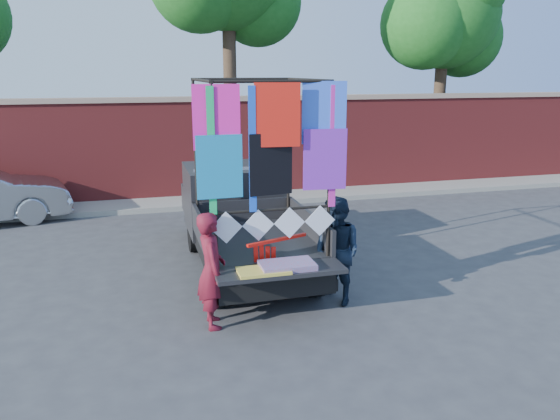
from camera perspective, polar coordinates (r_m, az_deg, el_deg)
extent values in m
plane|color=#38383A|center=(7.91, -1.38, -9.84)|extent=(90.00, 90.00, 0.00)
cube|color=maroon|center=(14.25, -8.21, 6.19)|extent=(30.00, 0.35, 2.50)
cube|color=gray|center=(14.13, -8.40, 11.41)|extent=(30.00, 0.45, 0.12)
cube|color=gray|center=(13.79, -7.67, 0.90)|extent=(30.00, 1.20, 0.12)
cylinder|color=#38281C|center=(15.46, -5.22, 12.42)|extent=(0.36, 0.36, 5.46)
sphere|color=#1B5E1B|center=(16.12, -2.32, 20.87)|extent=(2.40, 2.40, 2.40)
cylinder|color=#38281C|center=(17.81, 16.26, 10.70)|extent=(0.36, 0.36, 4.55)
sphere|color=#1B5E1B|center=(17.85, 16.87, 19.04)|extent=(3.20, 3.20, 3.20)
sphere|color=#1B5E1B|center=(18.62, 18.51, 16.69)|extent=(2.40, 2.40, 2.40)
sphere|color=#1B5E1B|center=(17.17, 14.95, 18.28)|extent=(2.60, 2.60, 2.60)
cylinder|color=black|center=(10.16, -8.92, -2.59)|extent=(0.21, 0.62, 0.62)
cylinder|color=black|center=(7.80, -6.78, -7.85)|extent=(0.21, 0.62, 0.62)
cylinder|color=black|center=(10.41, -0.92, -2.01)|extent=(0.21, 0.62, 0.62)
cylinder|color=black|center=(8.11, 3.53, -6.86)|extent=(0.21, 0.62, 0.62)
cube|color=black|center=(8.98, -3.37, -3.65)|extent=(1.59, 3.93, 0.28)
cube|color=black|center=(8.25, -2.38, -3.37)|extent=(1.68, 2.15, 0.09)
cube|color=black|center=(8.06, -8.12, -2.42)|extent=(0.06, 2.15, 0.42)
cube|color=black|center=(8.40, 3.08, -1.59)|extent=(0.06, 2.15, 0.42)
cube|color=black|center=(9.19, -3.87, -0.21)|extent=(1.68, 0.06, 0.42)
cube|color=black|center=(10.04, -4.90, 1.31)|extent=(1.68, 1.50, 1.17)
cube|color=#8C9EAD|center=(9.56, -4.49, 2.94)|extent=(1.50, 0.06, 0.51)
cube|color=#8C9EAD|center=(10.68, -5.61, 3.11)|extent=(1.50, 0.09, 0.65)
cube|color=black|center=(11.08, -5.84, 1.29)|extent=(1.64, 0.84, 0.51)
cube|color=black|center=(7.05, 0.01, -6.37)|extent=(1.68, 0.51, 0.06)
cube|color=black|center=(7.37, -0.44, -8.38)|extent=(1.73, 0.14, 0.17)
cylinder|color=black|center=(6.88, -6.90, 3.39)|extent=(0.05, 0.05, 2.34)
cylinder|color=black|center=(8.80, -8.80, 5.72)|extent=(0.05, 0.05, 2.34)
cylinder|color=black|center=(7.25, 5.19, 4.00)|extent=(0.05, 0.05, 2.34)
cylinder|color=black|center=(9.09, 0.89, 6.17)|extent=(0.05, 0.05, 2.34)
cylinder|color=black|center=(6.91, -0.73, 13.30)|extent=(1.59, 0.04, 0.04)
cylinder|color=black|center=(8.82, -4.01, 13.50)|extent=(1.59, 0.04, 0.04)
cylinder|color=black|center=(7.73, -8.27, 13.27)|extent=(0.04, 2.01, 0.04)
cylinder|color=black|center=(8.06, 2.90, 13.44)|extent=(0.04, 2.01, 0.04)
cylinder|color=black|center=(7.13, -0.68, 0.03)|extent=(1.59, 0.04, 0.04)
cube|color=#FF1CA6|center=(6.77, -6.51, 9.62)|extent=(0.58, 0.01, 0.79)
cube|color=red|center=(6.87, -0.60, 9.78)|extent=(0.58, 0.01, 0.79)
cube|color=#3567FF|center=(7.12, 4.88, 9.89)|extent=(0.58, 0.01, 0.79)
cube|color=#1793D3|center=(6.81, -6.32, 4.49)|extent=(0.58, 0.01, 0.79)
cube|color=black|center=(6.98, -0.66, 4.83)|extent=(0.58, 0.01, 0.79)
cube|color=purple|center=(7.15, 4.88, 5.01)|extent=(0.58, 0.01, 0.79)
cube|color=#18C668|center=(6.78, -7.17, 6.03)|extent=(0.09, 0.01, 1.59)
cube|color=#F228B9|center=(7.18, 5.57, 6.53)|extent=(0.09, 0.01, 1.59)
cube|color=blue|center=(6.87, -2.90, 6.23)|extent=(0.09, 0.01, 1.59)
cube|color=white|center=(7.02, -5.65, -1.84)|extent=(0.42, 0.01, 0.42)
cube|color=white|center=(7.10, -2.28, -1.60)|extent=(0.42, 0.01, 0.42)
cube|color=white|center=(7.20, 1.01, -1.36)|extent=(0.42, 0.01, 0.42)
cube|color=white|center=(7.33, 4.19, -1.12)|extent=(0.42, 0.01, 0.42)
cube|color=#DA3040|center=(7.05, 0.74, -5.80)|extent=(0.70, 0.42, 0.07)
cube|color=#DEC646|center=(6.92, -1.73, -6.37)|extent=(0.65, 0.37, 0.04)
imported|color=maroon|center=(7.07, -7.18, -6.25)|extent=(0.37, 0.56, 1.53)
imported|color=#141F32|center=(7.75, 5.97, -4.30)|extent=(0.83, 0.92, 1.54)
cube|color=red|center=(7.27, -0.30, -3.15)|extent=(0.89, 0.35, 0.04)
cube|color=red|center=(7.28, -2.49, -5.58)|extent=(0.06, 0.02, 0.54)
cube|color=red|center=(7.31, -1.89, -5.67)|extent=(0.06, 0.02, 0.54)
cube|color=red|center=(7.33, -1.29, -5.76)|extent=(0.06, 0.02, 0.54)
cube|color=red|center=(7.36, -0.70, -5.86)|extent=(0.06, 0.02, 0.54)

